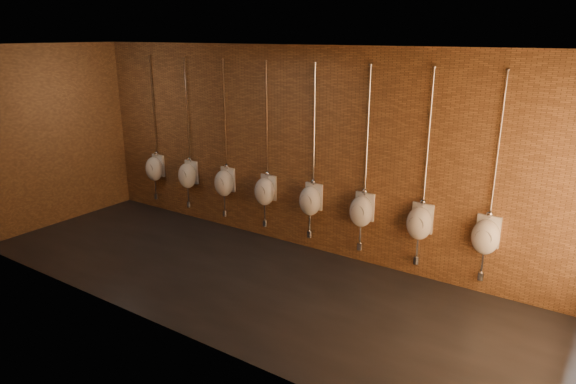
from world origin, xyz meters
name	(u,v)px	position (x,y,z in m)	size (l,w,h in m)	color
ground	(242,278)	(0.00, 0.00, 0.00)	(8.50, 8.50, 0.00)	black
room_shell	(238,140)	(0.00, 0.00, 2.01)	(8.54, 3.04, 3.22)	black
urinal_0	(155,168)	(-3.24, 1.38, 0.87)	(0.37, 0.32, 2.71)	white
urinal_1	(188,175)	(-2.36, 1.38, 0.87)	(0.37, 0.32, 2.71)	white
urinal_2	(224,182)	(-1.47, 1.38, 0.87)	(0.37, 0.32, 2.71)	white
urinal_3	(265,190)	(-0.59, 1.38, 0.87)	(0.37, 0.32, 2.71)	white
urinal_4	(310,200)	(0.30, 1.38, 0.87)	(0.37, 0.32, 2.71)	white
urinal_5	(362,210)	(1.18, 1.38, 0.87)	(0.37, 0.32, 2.71)	white
urinal_6	(420,222)	(2.06, 1.38, 0.87)	(0.37, 0.32, 2.71)	white
urinal_7	(486,235)	(2.95, 1.38, 0.87)	(0.37, 0.32, 2.71)	white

